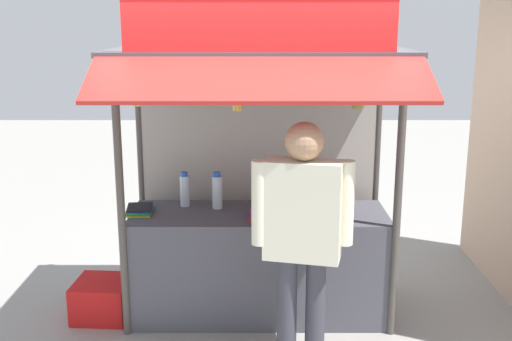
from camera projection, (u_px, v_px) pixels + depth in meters
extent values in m
plane|color=gray|center=(256.00, 312.00, 5.24)|extent=(20.00, 20.00, 0.00)
cube|color=#4C4C56|center=(256.00, 263.00, 5.13)|extent=(2.06, 0.71, 0.87)
cylinder|color=#4C4742|center=(118.00, 203.00, 4.63)|extent=(0.06, 0.06, 2.13)
cylinder|color=#4C4742|center=(395.00, 202.00, 4.64)|extent=(0.06, 0.06, 2.13)
cylinder|color=#4C4742|center=(138.00, 174.00, 5.48)|extent=(0.06, 0.06, 2.13)
cylinder|color=#4C4742|center=(373.00, 174.00, 5.49)|extent=(0.06, 0.06, 2.13)
cube|color=#B7B2A8|center=(256.00, 177.00, 5.49)|extent=(2.02, 0.04, 2.08)
cube|color=#3F3F44|center=(256.00, 51.00, 4.71)|extent=(2.26, 1.07, 0.04)
cube|color=red|center=(257.00, 80.00, 3.98)|extent=(2.22, 0.51, 0.26)
cube|color=red|center=(256.00, 26.00, 4.19)|extent=(1.85, 0.04, 0.35)
cylinder|color=#59544C|center=(256.00, 69.00, 4.31)|extent=(1.95, 0.02, 0.02)
cylinder|color=silver|center=(214.00, 192.00, 5.12)|extent=(0.09, 0.09, 0.27)
cylinder|color=blue|center=(214.00, 174.00, 5.08)|extent=(0.06, 0.06, 0.04)
cylinder|color=silver|center=(298.00, 187.00, 5.27)|extent=(0.09, 0.09, 0.28)
cylinder|color=white|center=(299.00, 168.00, 5.23)|extent=(0.06, 0.06, 0.04)
cylinder|color=silver|center=(182.00, 191.00, 5.18)|extent=(0.08, 0.08, 0.26)
cylinder|color=blue|center=(181.00, 174.00, 5.15)|extent=(0.05, 0.05, 0.03)
cylinder|color=silver|center=(291.00, 196.00, 5.01)|extent=(0.09, 0.09, 0.27)
cylinder|color=#198C33|center=(291.00, 178.00, 4.97)|extent=(0.06, 0.06, 0.04)
cube|color=yellow|center=(136.00, 213.00, 5.01)|extent=(0.21, 0.25, 0.01)
cube|color=green|center=(137.00, 211.00, 5.02)|extent=(0.20, 0.25, 0.01)
cube|color=green|center=(137.00, 210.00, 5.01)|extent=(0.20, 0.25, 0.01)
cube|color=blue|center=(137.00, 208.00, 5.02)|extent=(0.22, 0.26, 0.01)
cube|color=black|center=(137.00, 207.00, 5.00)|extent=(0.22, 0.26, 0.01)
cube|color=purple|center=(322.00, 219.00, 4.87)|extent=(0.21, 0.31, 0.01)
cube|color=orange|center=(321.00, 218.00, 4.87)|extent=(0.22, 0.31, 0.01)
cube|color=white|center=(323.00, 217.00, 4.85)|extent=(0.22, 0.31, 0.01)
cube|color=green|center=(323.00, 215.00, 4.85)|extent=(0.20, 0.30, 0.01)
cube|color=white|center=(322.00, 214.00, 4.85)|extent=(0.21, 0.30, 0.01)
cube|color=purple|center=(323.00, 213.00, 4.84)|extent=(0.19, 0.29, 0.01)
cube|color=blue|center=(322.00, 211.00, 4.84)|extent=(0.20, 0.30, 0.01)
cube|color=black|center=(323.00, 211.00, 4.84)|extent=(0.20, 0.30, 0.01)
cube|color=black|center=(324.00, 209.00, 4.84)|extent=(0.19, 0.29, 0.01)
cube|color=red|center=(260.00, 217.00, 4.89)|extent=(0.22, 0.25, 0.01)
cube|color=red|center=(262.00, 216.00, 4.89)|extent=(0.24, 0.26, 0.01)
cube|color=purple|center=(262.00, 215.00, 4.89)|extent=(0.22, 0.24, 0.01)
cube|color=purple|center=(260.00, 214.00, 4.88)|extent=(0.22, 0.25, 0.01)
cylinder|color=#332D23|center=(234.00, 80.00, 4.32)|extent=(0.01, 0.01, 0.11)
cylinder|color=olive|center=(234.00, 91.00, 4.34)|extent=(0.04, 0.04, 0.04)
ellipsoid|color=yellow|center=(237.00, 102.00, 4.36)|extent=(0.03, 0.07, 0.14)
ellipsoid|color=yellow|center=(236.00, 102.00, 4.37)|extent=(0.06, 0.05, 0.14)
ellipsoid|color=yellow|center=(234.00, 101.00, 4.38)|extent=(0.07, 0.04, 0.14)
ellipsoid|color=yellow|center=(232.00, 102.00, 4.37)|extent=(0.05, 0.06, 0.14)
ellipsoid|color=yellow|center=(231.00, 102.00, 4.35)|extent=(0.05, 0.07, 0.14)
ellipsoid|color=yellow|center=(233.00, 102.00, 4.34)|extent=(0.06, 0.04, 0.14)
ellipsoid|color=yellow|center=(235.00, 102.00, 4.35)|extent=(0.06, 0.05, 0.14)
cylinder|color=#332D23|center=(132.00, 78.00, 4.32)|extent=(0.01, 0.01, 0.09)
cylinder|color=olive|center=(133.00, 87.00, 4.33)|extent=(0.04, 0.04, 0.04)
ellipsoid|color=yellow|center=(136.00, 97.00, 4.35)|extent=(0.04, 0.07, 0.13)
ellipsoid|color=yellow|center=(135.00, 97.00, 4.36)|extent=(0.07, 0.05, 0.14)
ellipsoid|color=yellow|center=(133.00, 97.00, 4.36)|extent=(0.06, 0.04, 0.13)
ellipsoid|color=yellow|center=(132.00, 98.00, 4.35)|extent=(0.04, 0.06, 0.13)
ellipsoid|color=yellow|center=(130.00, 97.00, 4.34)|extent=(0.05, 0.08, 0.14)
ellipsoid|color=yellow|center=(133.00, 98.00, 4.34)|extent=(0.06, 0.04, 0.13)
ellipsoid|color=yellow|center=(134.00, 98.00, 4.34)|extent=(0.06, 0.05, 0.14)
cylinder|color=#332D23|center=(355.00, 78.00, 4.32)|extent=(0.01, 0.01, 0.09)
cylinder|color=olive|center=(355.00, 87.00, 4.34)|extent=(0.04, 0.04, 0.04)
ellipsoid|color=olive|center=(359.00, 99.00, 4.36)|extent=(0.04, 0.08, 0.15)
ellipsoid|color=olive|center=(356.00, 99.00, 4.37)|extent=(0.05, 0.05, 0.16)
ellipsoid|color=olive|center=(353.00, 98.00, 4.38)|extent=(0.08, 0.04, 0.15)
ellipsoid|color=olive|center=(351.00, 99.00, 4.37)|extent=(0.05, 0.07, 0.16)
ellipsoid|color=olive|center=(352.00, 99.00, 4.35)|extent=(0.04, 0.06, 0.16)
ellipsoid|color=olive|center=(354.00, 99.00, 4.33)|extent=(0.08, 0.04, 0.15)
ellipsoid|color=olive|center=(356.00, 99.00, 4.35)|extent=(0.05, 0.05, 0.16)
cylinder|color=#383842|center=(284.00, 316.00, 4.27)|extent=(0.14, 0.14, 0.84)
cylinder|color=#383842|center=(312.00, 316.00, 4.27)|extent=(0.14, 0.14, 0.84)
cube|color=#EAE5C6|center=(300.00, 210.00, 4.09)|extent=(0.54, 0.32, 0.67)
cylinder|color=#EAE5C6|center=(257.00, 203.00, 4.08)|extent=(0.11, 0.11, 0.57)
cylinder|color=#EAE5C6|center=(343.00, 203.00, 4.08)|extent=(0.11, 0.11, 0.57)
sphere|color=tan|center=(301.00, 141.00, 3.98)|extent=(0.25, 0.25, 0.25)
cube|color=red|center=(100.00, 299.00, 5.13)|extent=(0.47, 0.47, 0.31)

